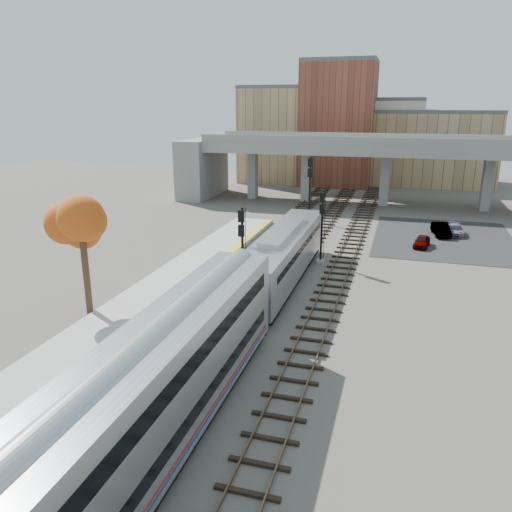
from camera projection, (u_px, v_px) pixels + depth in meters
The scene contains 16 objects.
ground at pixel (228, 335), 30.30m from camera, with size 160.00×160.00×0.00m, color #47423D.
platform at pixel (122, 319), 32.22m from camera, with size 4.50×60.00×0.35m, color #9E9E99.
yellow_strip at pixel (149, 319), 31.65m from camera, with size 0.70×60.00×0.01m, color yellow.
tracks at pixel (289, 272), 41.50m from camera, with size 10.70×95.00×0.25m.
overpass at pixel (370, 162), 68.57m from camera, with size 54.00×12.00×9.50m.
buildings_far at pixel (359, 137), 88.76m from camera, with size 43.00×21.00×20.60m.
parking_lot at pixel (443, 238), 52.20m from camera, with size 14.00×18.00×0.04m, color black.
locomotive at pixel (284, 254), 38.74m from camera, with size 3.02×19.05×4.10m.
coach at pixel (137, 414), 17.84m from camera, with size 3.03×25.00×5.00m.
signal_mast_near at pixel (242, 255), 35.43m from camera, with size 0.60×0.64×6.60m.
signal_mast_mid at pixel (322, 229), 43.24m from camera, with size 0.60×0.64×6.45m.
signal_mast_far at pixel (309, 189), 58.92m from camera, with size 0.60×0.64×7.65m.
tree at pixel (81, 225), 31.57m from camera, with size 3.60×3.60×8.28m.
car_a at pixel (422, 241), 48.84m from camera, with size 1.32×3.28×1.12m, color #99999E.
car_b at pixel (441, 229), 53.03m from camera, with size 1.42×4.08×1.34m, color #99999E.
car_c at pixel (456, 230), 53.35m from camera, with size 1.53×3.77×1.10m, color #99999E.
Camera 1 is at (9.45, -25.98, 13.41)m, focal length 35.00 mm.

